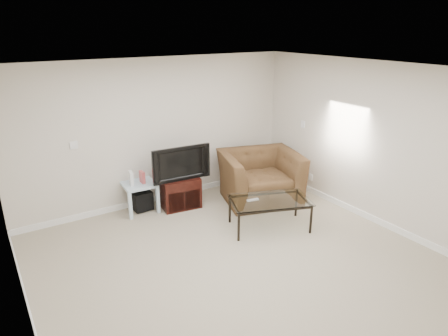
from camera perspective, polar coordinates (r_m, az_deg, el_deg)
floor at (r=5.41m, az=2.48°, el=-13.70°), size 5.00×5.00×0.00m
ceiling at (r=4.54m, az=2.95°, el=13.66°), size 5.00×5.00×0.00m
wall_back at (r=6.92m, az=-9.37°, el=5.04°), size 5.00×0.02×2.50m
wall_left at (r=4.06m, az=-27.83°, el=-7.97°), size 0.02×5.00×2.50m
wall_right at (r=6.54m, az=20.93°, el=3.10°), size 0.02×5.00×2.50m
plate_back at (r=6.51m, az=-20.66°, el=3.07°), size 0.12×0.02×0.12m
plate_right_switch at (r=7.54m, az=11.21°, el=6.15°), size 0.02×0.09×0.13m
plate_right_outlet at (r=7.62m, az=12.28°, el=-1.29°), size 0.02×0.08×0.12m
tv_stand at (r=6.91m, az=-6.30°, el=-3.47°), size 0.69×0.52×0.53m
dvd_player at (r=6.81m, az=-6.26°, el=-2.20°), size 0.41×0.31×0.05m
television at (r=6.69m, az=-6.41°, el=0.84°), size 0.95×0.25×0.58m
side_table at (r=6.88m, az=-11.95°, el=-4.04°), size 0.55×0.55×0.50m
subwoofer at (r=6.94m, az=-11.72°, el=-4.48°), size 0.32×0.32×0.31m
game_console at (r=6.70m, az=-13.13°, el=-1.43°), size 0.08×0.17×0.23m
game_case at (r=6.75m, az=-11.60°, el=-1.28°), size 0.05×0.15×0.20m
recliner at (r=7.08m, az=5.22°, el=-0.10°), size 1.53×1.22×1.16m
coffee_table at (r=6.23m, az=6.49°, el=-6.51°), size 1.36×1.06×0.47m
remote at (r=6.07m, az=4.15°, el=-4.57°), size 0.19×0.08×0.02m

